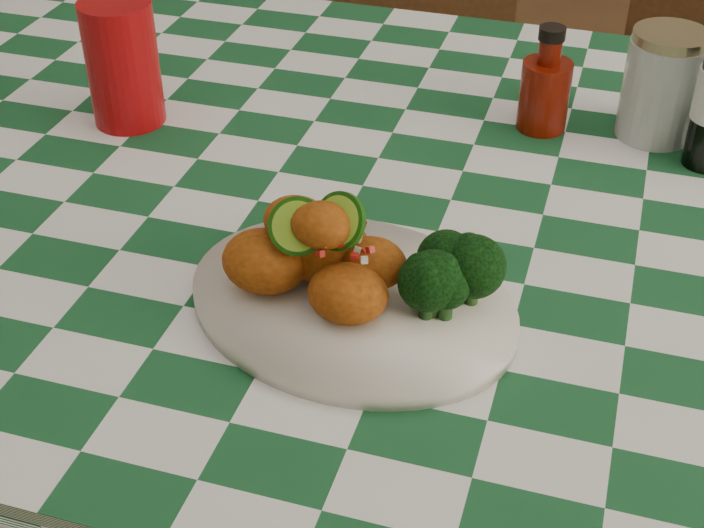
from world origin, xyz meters
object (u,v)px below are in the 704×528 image
(red_tumbler, at_px, (123,63))
(wooden_chair_left, at_px, (386,140))
(plate, at_px, (352,303))
(fried_chicken_pile, at_px, (326,248))
(mason_jar, at_px, (662,85))
(dining_table, at_px, (433,445))
(wooden_chair_right, at_px, (680,174))
(ketchup_bottle, at_px, (546,79))

(red_tumbler, height_order, wooden_chair_left, red_tumbler)
(plate, distance_m, red_tumbler, 0.48)
(fried_chicken_pile, relative_size, mason_jar, 1.16)
(plate, bearing_deg, dining_table, 77.56)
(plate, relative_size, mason_jar, 2.41)
(dining_table, height_order, plate, plate)
(plate, relative_size, wooden_chair_left, 0.36)
(dining_table, height_order, fried_chicken_pile, fried_chicken_pile)
(fried_chicken_pile, bearing_deg, plate, 0.00)
(plate, bearing_deg, red_tumbler, 143.27)
(red_tumbler, relative_size, wooden_chair_right, 0.18)
(fried_chicken_pile, distance_m, wooden_chair_right, 1.10)
(red_tumbler, bearing_deg, fried_chicken_pile, -38.64)
(dining_table, bearing_deg, fried_chicken_pile, -108.59)
(plate, bearing_deg, wooden_chair_right, 70.63)
(wooden_chair_left, distance_m, wooden_chair_right, 0.55)
(plate, bearing_deg, mason_jar, 59.94)
(plate, distance_m, wooden_chair_left, 0.99)
(dining_table, bearing_deg, wooden_chair_left, 110.51)
(plate, distance_m, mason_jar, 0.51)
(ketchup_bottle, bearing_deg, wooden_chair_left, 123.82)
(dining_table, bearing_deg, mason_jar, 46.94)
(red_tumbler, distance_m, mason_jar, 0.65)
(wooden_chair_right, bearing_deg, plate, -91.87)
(red_tumbler, distance_m, wooden_chair_left, 0.77)
(wooden_chair_right, bearing_deg, fried_chicken_pile, -93.21)
(ketchup_bottle, bearing_deg, mason_jar, 9.41)
(fried_chicken_pile, height_order, red_tumbler, red_tumbler)
(red_tumbler, bearing_deg, mason_jar, 13.77)
(dining_table, bearing_deg, wooden_chair_right, 68.68)
(plate, xyz_separation_m, red_tumbler, (-0.38, 0.28, 0.07))
(dining_table, height_order, wooden_chair_left, wooden_chair_left)
(mason_jar, bearing_deg, wooden_chair_right, 80.99)
(mason_jar, height_order, wooden_chair_right, mason_jar)
(wooden_chair_left, bearing_deg, fried_chicken_pile, -80.73)
(dining_table, relative_size, fried_chicken_pile, 10.71)
(dining_table, distance_m, fried_chicken_pile, 0.52)
(dining_table, xyz_separation_m, plate, (-0.05, -0.22, 0.40))
(ketchup_bottle, xyz_separation_m, wooden_chair_left, (-0.33, 0.49, -0.40))
(red_tumbler, xyz_separation_m, ketchup_bottle, (0.50, 0.13, -0.01))
(wooden_chair_left, bearing_deg, ketchup_bottle, -58.37)
(fried_chicken_pile, bearing_deg, red_tumbler, 141.36)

